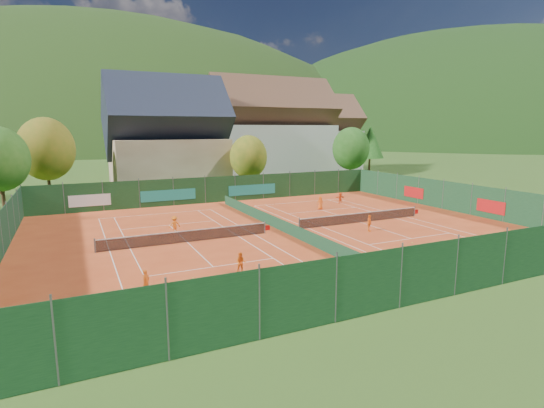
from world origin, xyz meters
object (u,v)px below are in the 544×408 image
(player_right_near, at_px, (369,223))
(player_left_far, at_px, (174,225))
(chalet, at_px, (167,142))
(hotel_block_a, at_px, (271,135))
(player_left_mid, at_px, (241,263))
(player_left_near, at_px, (146,282))
(hotel_block_b, at_px, (317,138))
(ball_hopper, at_px, (527,241))
(player_right_far_b, at_px, (340,198))
(player_right_far_a, at_px, (320,203))

(player_right_near, bearing_deg, player_left_far, 101.63)
(chalet, xyz_separation_m, player_right_near, (9.54, -33.05, -5.92))
(hotel_block_a, relative_size, player_left_mid, 17.37)
(hotel_block_a, height_order, player_left_near, hotel_block_a)
(chalet, distance_m, player_left_far, 27.98)
(chalet, bearing_deg, hotel_block_b, 22.99)
(player_left_near, height_order, player_left_mid, player_left_near)
(hotel_block_a, distance_m, ball_hopper, 48.47)
(chalet, xyz_separation_m, player_left_mid, (-3.83, -38.10, -6.00))
(player_left_near, bearing_deg, ball_hopper, -49.05)
(chalet, height_order, ball_hopper, chalet)
(player_left_near, bearing_deg, player_left_mid, -33.19)
(player_left_far, distance_m, player_right_far_b, 21.08)
(chalet, bearing_deg, player_right_far_a, -64.33)
(chalet, bearing_deg, player_right_far_b, -54.33)
(hotel_block_a, distance_m, player_left_mid, 50.11)
(player_right_far_a, bearing_deg, player_left_near, 49.70)
(player_left_far, relative_size, player_right_far_a, 1.02)
(chalet, distance_m, player_right_far_b, 26.38)
(hotel_block_b, relative_size, player_left_near, 13.35)
(player_right_near, xyz_separation_m, player_right_far_b, (5.44, 12.18, -0.06))
(ball_hopper, distance_m, player_left_mid, 20.72)
(player_left_mid, distance_m, player_right_far_a, 21.22)
(player_left_mid, bearing_deg, hotel_block_b, 81.59)
(player_left_near, xyz_separation_m, player_right_near, (18.96, 5.99, 0.05))
(chalet, distance_m, hotel_block_b, 35.85)
(chalet, height_order, player_left_near, chalet)
(player_right_far_b, bearing_deg, player_left_far, 21.29)
(player_right_far_b, bearing_deg, player_left_near, 41.47)
(player_left_mid, height_order, player_right_near, player_right_near)
(hotel_block_a, height_order, player_right_far_a, hotel_block_a)
(player_left_near, height_order, player_right_far_a, player_right_far_a)
(hotel_block_b, height_order, ball_hopper, hotel_block_b)
(chalet, xyz_separation_m, player_left_far, (-5.23, -26.85, -5.89))
(player_right_far_b, bearing_deg, chalet, -49.51)
(player_right_far_b, bearing_deg, hotel_block_b, -112.51)
(hotel_block_b, xyz_separation_m, player_right_near, (-23.46, -47.05, -5.92))
(hotel_block_b, bearing_deg, player_right_near, -116.50)
(player_left_near, height_order, player_left_far, player_left_far)
(ball_hopper, xyz_separation_m, player_left_mid, (-20.37, 3.83, 0.07))
(player_right_near, bearing_deg, player_right_far_a, 25.99)
(chalet, distance_m, hotel_block_a, 19.94)
(player_right_near, bearing_deg, chalet, 50.50)
(player_left_near, bearing_deg, player_left_far, 28.33)
(player_left_far, height_order, player_right_far_b, player_left_far)
(player_left_mid, xyz_separation_m, player_right_far_a, (14.86, 15.15, 0.09))
(player_left_near, distance_m, player_left_far, 12.89)
(player_left_far, distance_m, player_right_near, 16.02)
(player_right_far_a, distance_m, player_right_far_b, 4.47)
(hotel_block_a, relative_size, hotel_block_b, 1.25)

